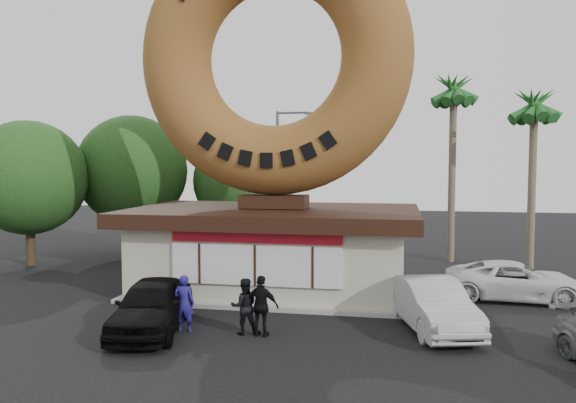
% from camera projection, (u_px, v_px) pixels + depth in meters
% --- Properties ---
extents(ground, '(90.00, 90.00, 0.00)m').
position_uv_depth(ground, '(231.00, 335.00, 16.51)').
color(ground, black).
rests_on(ground, ground).
extents(donut_shop, '(11.20, 7.20, 3.80)m').
position_uv_depth(donut_shop, '(274.00, 246.00, 22.24)').
color(donut_shop, beige).
rests_on(donut_shop, ground).
extents(giant_donut, '(10.67, 2.72, 10.67)m').
position_uv_depth(giant_donut, '(274.00, 58.00, 21.75)').
color(giant_donut, brown).
rests_on(giant_donut, donut_shop).
extents(tree_west, '(6.00, 6.00, 7.65)m').
position_uv_depth(tree_west, '(132.00, 170.00, 30.72)').
color(tree_west, '#473321').
rests_on(tree_west, ground).
extents(tree_mid, '(5.20, 5.20, 6.63)m').
position_uv_depth(tree_mid, '(239.00, 181.00, 31.68)').
color(tree_mid, '#473321').
rests_on(tree_mid, ground).
extents(tree_far, '(5.60, 5.60, 7.14)m').
position_uv_depth(tree_far, '(28.00, 178.00, 27.48)').
color(tree_far, '#473321').
rests_on(tree_far, ground).
extents(palm_near, '(2.60, 2.60, 9.75)m').
position_uv_depth(palm_near, '(454.00, 96.00, 28.21)').
color(palm_near, '#726651').
rests_on(palm_near, ground).
extents(palm_far, '(2.60, 2.60, 8.75)m').
position_uv_depth(palm_far, '(534.00, 111.00, 26.14)').
color(palm_far, '#726651').
rests_on(palm_far, ground).
extents(street_lamp, '(2.11, 0.20, 8.00)m').
position_uv_depth(street_lamp, '(280.00, 173.00, 32.22)').
color(street_lamp, '#59595E').
rests_on(street_lamp, ground).
extents(person_left, '(0.66, 0.46, 1.72)m').
position_uv_depth(person_left, '(184.00, 303.00, 16.87)').
color(person_left, navy).
rests_on(person_left, ground).
extents(person_center, '(0.98, 0.88, 1.67)m').
position_uv_depth(person_center, '(244.00, 306.00, 16.60)').
color(person_center, black).
rests_on(person_center, ground).
extents(person_right, '(1.10, 0.56, 1.79)m').
position_uv_depth(person_right, '(262.00, 306.00, 16.37)').
color(person_right, black).
rests_on(person_right, ground).
extents(car_black, '(2.67, 4.92, 1.59)m').
position_uv_depth(car_black, '(152.00, 305.00, 16.84)').
color(car_black, black).
rests_on(car_black, ground).
extents(car_silver, '(2.83, 4.91, 1.53)m').
position_uv_depth(car_silver, '(433.00, 305.00, 17.05)').
color(car_silver, '#B0B0B5').
rests_on(car_silver, ground).
extents(car_white, '(5.18, 2.62, 1.41)m').
position_uv_depth(car_white, '(516.00, 281.00, 20.74)').
color(car_white, silver).
rests_on(car_white, ground).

